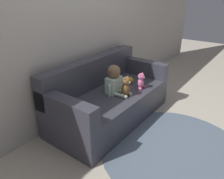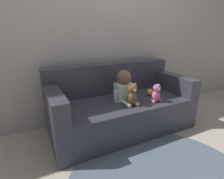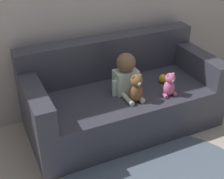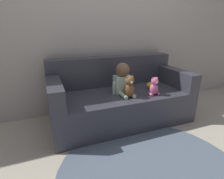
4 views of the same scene
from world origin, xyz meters
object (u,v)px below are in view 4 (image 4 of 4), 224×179
object	(u,v)px
couch	(119,98)
toy_ball	(150,86)
person_baby	(123,79)
plush_toy_side	(154,87)
teddy_bear_brown	(129,87)

from	to	relation	value
couch	toy_ball	world-z (taller)	couch
couch	person_baby	xyz separation A→B (m)	(-0.00, -0.10, 0.30)
person_baby	toy_ball	world-z (taller)	person_baby
plush_toy_side	toy_ball	distance (m)	0.25
plush_toy_side	teddy_bear_brown	bearing A→B (deg)	173.58
couch	teddy_bear_brown	bearing A→B (deg)	-88.85
person_baby	toy_ball	distance (m)	0.44
couch	person_baby	size ratio (longest dim) A/B	4.70
couch	person_baby	bearing A→B (deg)	-92.19
person_baby	toy_ball	bearing A→B (deg)	1.08
couch	plush_toy_side	distance (m)	0.51
couch	toy_ball	xyz separation A→B (m)	(0.42, -0.09, 0.16)
teddy_bear_brown	plush_toy_side	world-z (taller)	teddy_bear_brown
couch	teddy_bear_brown	size ratio (longest dim) A/B	6.76
toy_ball	couch	bearing A→B (deg)	167.23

